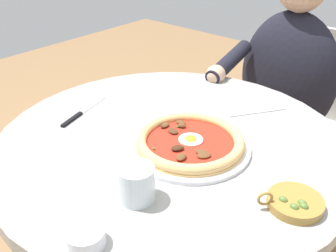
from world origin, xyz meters
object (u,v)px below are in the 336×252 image
object	(u,v)px
pizza_on_plate	(190,142)
cafe_chair_diner	(295,107)
diner_person	(280,121)
dining_table	(171,176)
water_glass	(137,186)
olive_pan	(294,203)
ramekin_capers	(86,237)
steak_knife	(78,115)
fork_utensil	(257,112)

from	to	relation	value
pizza_on_plate	cafe_chair_diner	size ratio (longest dim) A/B	0.36
diner_person	dining_table	bearing A→B (deg)	90.00
water_glass	olive_pan	distance (m)	0.33
ramekin_capers	olive_pan	size ratio (longest dim) A/B	0.60
cafe_chair_diner	dining_table	bearing A→B (deg)	89.86
pizza_on_plate	diner_person	distance (m)	0.77
water_glass	olive_pan	world-z (taller)	water_glass
pizza_on_plate	water_glass	xyz separation A→B (m)	(-0.04, 0.23, 0.02)
olive_pan	water_glass	bearing A→B (deg)	36.14
diner_person	steak_knife	bearing A→B (deg)	70.19
pizza_on_plate	steak_knife	world-z (taller)	pizza_on_plate
ramekin_capers	cafe_chair_diner	distance (m)	1.27
water_glass	ramekin_capers	size ratio (longest dim) A/B	1.09
fork_utensil	steak_knife	bearing A→B (deg)	43.16
dining_table	pizza_on_plate	world-z (taller)	pizza_on_plate
diner_person	cafe_chair_diner	world-z (taller)	diner_person
pizza_on_plate	steak_knife	xyz separation A→B (m)	(0.36, 0.08, -0.01)
water_glass	diner_person	xyz separation A→B (m)	(0.10, -0.94, -0.28)
water_glass	cafe_chair_diner	xyz separation A→B (m)	(0.10, -1.08, -0.27)
pizza_on_plate	cafe_chair_diner	distance (m)	0.90
steak_knife	ramekin_capers	size ratio (longest dim) A/B	2.87
dining_table	olive_pan	xyz separation A→B (m)	(-0.37, 0.04, 0.14)
water_glass	cafe_chair_diner	bearing A→B (deg)	-84.64
olive_pan	diner_person	bearing A→B (deg)	-63.93
dining_table	cafe_chair_diner	world-z (taller)	cafe_chair_diner
water_glass	olive_pan	size ratio (longest dim) A/B	0.65
olive_pan	cafe_chair_diner	distance (m)	0.99
water_glass	fork_utensil	distance (m)	0.51
fork_utensil	cafe_chair_diner	distance (m)	0.63
water_glass	steak_knife	distance (m)	0.42
ramekin_capers	pizza_on_plate	bearing A→B (deg)	-81.70
pizza_on_plate	fork_utensil	xyz separation A→B (m)	(-0.03, -0.29, -0.02)
ramekin_capers	cafe_chair_diner	size ratio (longest dim) A/B	0.08
pizza_on_plate	water_glass	size ratio (longest dim) A/B	3.94
water_glass	fork_utensil	bearing A→B (deg)	-89.89
water_glass	cafe_chair_diner	size ratio (longest dim) A/B	0.09
dining_table	fork_utensil	xyz separation A→B (m)	(-0.10, -0.28, 0.13)
water_glass	steak_knife	size ratio (longest dim) A/B	0.38
dining_table	olive_pan	world-z (taller)	olive_pan
olive_pan	fork_utensil	size ratio (longest dim) A/B	0.76
olive_pan	fork_utensil	bearing A→B (deg)	-50.29
diner_person	cafe_chair_diner	size ratio (longest dim) A/B	1.31
olive_pan	cafe_chair_diner	size ratio (longest dim) A/B	0.14
pizza_on_plate	diner_person	world-z (taller)	diner_person
steak_knife	fork_utensil	xyz separation A→B (m)	(-0.39, -0.37, -0.00)
dining_table	steak_knife	xyz separation A→B (m)	(0.29, 0.09, 0.13)
pizza_on_plate	water_glass	bearing A→B (deg)	98.82
pizza_on_plate	olive_pan	xyz separation A→B (m)	(-0.30, 0.03, -0.01)
dining_table	diner_person	distance (m)	0.72
dining_table	olive_pan	bearing A→B (deg)	173.89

